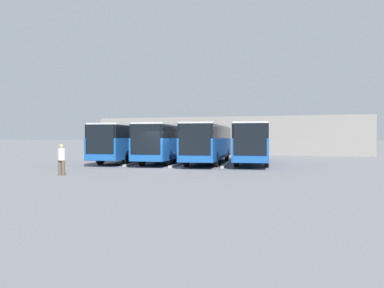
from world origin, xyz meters
TOP-DOWN VIEW (x-y plane):
  - ground_plane at (0.00, 0.00)m, footprint 600.00×600.00m
  - bus_0 at (-5.27, -6.46)m, footprint 3.45×12.58m
  - curb_divider_0 at (-3.51, -4.62)m, footprint 0.85×7.12m
  - bus_1 at (-1.76, -5.82)m, footprint 3.45×12.58m
  - curb_divider_1 at (-0.00, -3.98)m, footprint 0.85×7.12m
  - bus_2 at (1.75, -5.91)m, footprint 3.45×12.58m
  - curb_divider_2 at (3.51, -4.08)m, footprint 0.85×7.12m
  - bus_3 at (5.26, -5.93)m, footprint 3.45×12.58m
  - pedestrian at (3.75, 6.00)m, footprint 0.41×0.39m
  - station_building at (0.00, -26.46)m, footprint 33.83×13.55m

SIDE VIEW (x-z plane):
  - ground_plane at x=0.00m, z-range 0.00..0.00m
  - curb_divider_0 at x=-3.51m, z-range 0.00..0.15m
  - curb_divider_1 at x=0.00m, z-range 0.00..0.15m
  - curb_divider_2 at x=3.51m, z-range 0.00..0.15m
  - pedestrian at x=3.75m, z-range 0.07..1.80m
  - bus_0 at x=-5.27m, z-range 0.19..3.34m
  - bus_1 at x=-1.76m, z-range 0.19..3.34m
  - bus_2 at x=1.75m, z-range 0.19..3.34m
  - bus_3 at x=5.26m, z-range 0.19..3.34m
  - station_building at x=0.00m, z-range 0.03..4.70m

